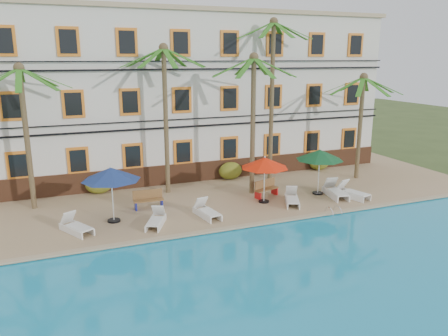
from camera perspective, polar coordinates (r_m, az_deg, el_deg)
name	(u,v)px	position (r m, az deg, el deg)	size (l,w,h in m)	color
ground	(255,222)	(21.14, 4.10, -7.03)	(100.00, 100.00, 0.00)	#384C23
pool_deck	(218,191)	(25.43, -0.77, -2.98)	(30.00, 12.00, 0.25)	tan
swimming_pool	(346,290)	(15.69, 15.61, -15.12)	(26.00, 12.00, 0.20)	#1A95C5
pool_coping	(264,223)	(20.28, 5.22, -7.14)	(30.00, 0.35, 0.06)	tan
hotel_building	(191,93)	(29.09, -4.35, 9.71)	(25.40, 6.44, 10.22)	silver
palm_a	(24,116)	(23.17, -24.63, 6.24)	(4.60, 4.60, 7.19)	brown
palm_b	(165,99)	(23.90, -7.69, 8.94)	(4.60, 4.60, 8.15)	brown
palm_c	(253,104)	(23.64, 3.82, 8.31)	(4.60, 4.60, 7.67)	brown
palm_d	(272,80)	(26.72, 6.32, 11.37)	(4.60, 4.60, 9.66)	brown
palm_e	(361,110)	(28.13, 17.49, 7.26)	(4.60, 4.60, 6.52)	brown
shrub_left	(99,184)	(25.35, -16.02, -2.01)	(1.50, 0.90, 1.10)	#215016
shrub_mid	(230,171)	(27.19, 0.84, -0.36)	(1.50, 0.90, 1.10)	#215016
shrub_right	(319,162)	(30.21, 12.35, 0.80)	(1.50, 0.90, 1.10)	#215016
umbrella_blue	(111,174)	(20.40, -14.55, -0.79)	(2.67, 2.67, 2.67)	black
umbrella_red	(265,163)	(22.58, 5.34, 0.66)	(2.49, 2.49, 2.49)	black
umbrella_green	(320,155)	(24.44, 12.39, 1.67)	(2.61, 2.61, 2.61)	black
lounger_a	(76,226)	(20.21, -18.78, -7.20)	(1.43, 1.91, 0.86)	white
lounger_b	(156,220)	(20.13, -8.87, -6.71)	(1.30, 1.83, 0.82)	white
lounger_c	(207,211)	(20.97, -2.28, -5.64)	(0.93, 1.90, 0.86)	white
lounger_d	(292,199)	(23.00, 8.88, -3.98)	(1.36, 1.92, 0.86)	white
lounger_e	(335,191)	(24.63, 14.33, -2.95)	(1.09, 2.14, 0.96)	white
lounger_f	(352,192)	(24.74, 16.33, -3.05)	(1.20, 2.04, 0.91)	white
bench_left	(148,199)	(22.40, -9.86, -4.01)	(1.52, 0.55, 0.93)	olive
bench_right	(265,188)	(23.98, 5.44, -2.63)	(1.57, 0.94, 0.93)	olive
pool_ladder	(333,214)	(22.07, 14.09, -5.81)	(0.54, 0.74, 0.74)	silver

